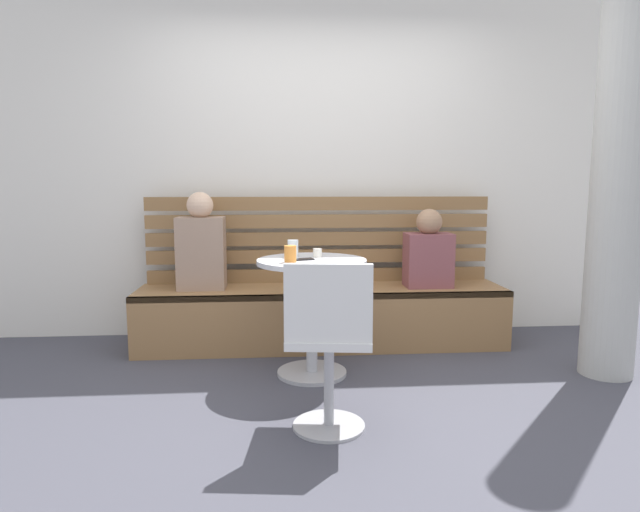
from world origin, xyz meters
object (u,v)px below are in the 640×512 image
booth_bench (322,316)px  cafe_table (312,294)px  phone_on_table (302,259)px  person_adult (201,246)px  cup_espresso_small (317,253)px  person_child_left (428,253)px  white_chair (329,341)px  cup_tumbler_orange (290,254)px  cup_water_clear (293,248)px

booth_bench → cafe_table: cafe_table is taller
booth_bench → phone_on_table: phone_on_table is taller
person_adult → phone_on_table: (0.70, -0.67, -0.01)m
cup_espresso_small → booth_bench: bearing=82.0°
booth_bench → person_child_left: 0.92m
white_chair → cup_espresso_small: bearing=89.3°
booth_bench → phone_on_table: 0.84m
cafe_table → cup_espresso_small: 0.27m
booth_bench → white_chair: 1.45m
cup_tumbler_orange → cup_espresso_small: bearing=50.1°
white_chair → cup_water_clear: size_ratio=7.73×
white_chair → cup_water_clear: bearing=98.8°
white_chair → person_adult: 1.69m
person_adult → cup_tumbler_orange: (0.63, -0.76, 0.04)m
person_child_left → cup_espresso_small: (-0.86, -0.50, 0.07)m
cup_tumbler_orange → cup_water_clear: cup_water_clear is taller
person_child_left → cup_espresso_small: person_child_left is taller
person_child_left → phone_on_table: 1.15m
cup_tumbler_orange → cup_water_clear: size_ratio=0.91×
cup_water_clear → cup_tumbler_orange: bearing=-95.5°
cafe_table → cup_water_clear: size_ratio=6.73×
person_adult → cup_espresso_small: bearing=-34.2°
person_child_left → cup_tumbler_orange: bearing=-145.5°
cup_water_clear → person_child_left: bearing=25.4°
cup_water_clear → booth_bench: bearing=65.5°
cafe_table → cup_tumbler_orange: cup_tumbler_orange is taller
person_child_left → cup_water_clear: (-1.02, -0.48, 0.10)m
booth_bench → person_child_left: person_child_left is taller
booth_bench → person_adult: bearing=177.9°
cup_water_clear → phone_on_table: cup_water_clear is taller
person_adult → cup_tumbler_orange: size_ratio=7.05×
white_chair → cup_water_clear: 1.00m
cafe_table → cup_espresso_small: cup_espresso_small is taller
white_chair → person_child_left: bearing=58.2°
cafe_table → booth_bench: bearing=79.4°
cup_tumbler_orange → person_child_left: bearing=34.5°
person_child_left → cup_water_clear: 1.13m
person_child_left → cup_water_clear: person_child_left is taller
white_chair → person_adult: bearing=118.6°
person_adult → phone_on_table: bearing=-43.5°
phone_on_table → person_adult: bearing=30.0°
phone_on_table → person_child_left: bearing=-73.8°
booth_bench → cup_espresso_small: (-0.07, -0.52, 0.55)m
phone_on_table → white_chair: bearing=170.0°
person_adult → cup_espresso_small: 0.98m
white_chair → person_adult: person_adult is taller
phone_on_table → cup_water_clear: bearing=3.9°
cup_tumbler_orange → cup_espresso_small: cup_tumbler_orange is taller
cup_tumbler_orange → cup_espresso_small: size_ratio=1.79×
cup_tumbler_orange → white_chair: bearing=-76.7°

